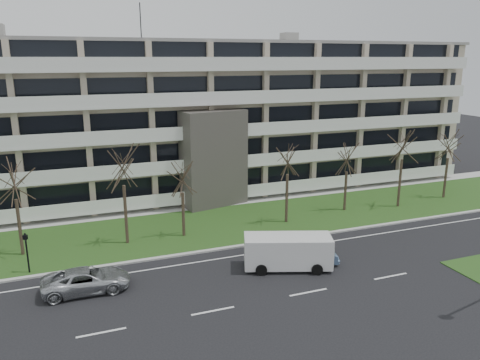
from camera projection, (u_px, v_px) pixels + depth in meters
name	position (u px, v px, depth m)	size (l,w,h in m)	color
ground	(308.00, 292.00, 28.06)	(160.00, 160.00, 0.00)	black
grass_verge	(234.00, 223.00, 39.81)	(90.00, 10.00, 0.06)	#2E4C19
curb	(257.00, 243.00, 35.28)	(90.00, 0.35, 0.12)	#B2B2AD
sidewalk	(214.00, 204.00, 44.78)	(90.00, 2.00, 0.08)	#B2B2AD
lane_edge_line	(265.00, 252.00, 33.94)	(90.00, 0.12, 0.01)	white
apartment_building	(194.00, 117.00, 49.02)	(60.50, 15.10, 18.75)	tan
silver_pickup	(86.00, 280.00, 28.05)	(2.37, 5.14, 1.43)	#B1B4B9
blue_sedan	(307.00, 255.00, 31.72)	(1.45, 4.16, 1.37)	#759ACA
white_van	(289.00, 249.00, 31.00)	(6.14, 3.94, 2.24)	silver
pedestrian_signal	(27.00, 248.00, 30.12)	(0.32, 0.29, 2.79)	black
tree_1	(13.00, 177.00, 31.91)	(3.71, 3.71, 7.42)	#382B21
tree_2	(122.00, 162.00, 33.86)	(4.07, 4.07, 8.15)	#382B21
tree_3	(182.00, 175.00, 35.65)	(3.19, 3.19, 6.38)	#382B21
tree_4	(288.00, 155.00, 38.48)	(3.79, 3.79, 7.57)	#382B21
tree_5	(347.00, 156.00, 41.80)	(3.28, 3.28, 6.55)	#382B21
tree_6	(404.00, 140.00, 42.53)	(4.09, 4.09, 8.18)	#382B21
tree_7	(450.00, 142.00, 45.53)	(3.63, 3.63, 7.26)	#382B21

